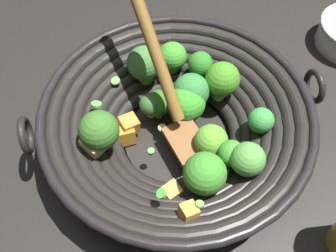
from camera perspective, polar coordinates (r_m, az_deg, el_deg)
ground_plane at (r=0.60m, az=1.23°, el=-2.27°), size 4.00×4.00×0.00m
wok at (r=0.55m, az=1.43°, el=1.07°), size 0.44×0.40×0.23m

